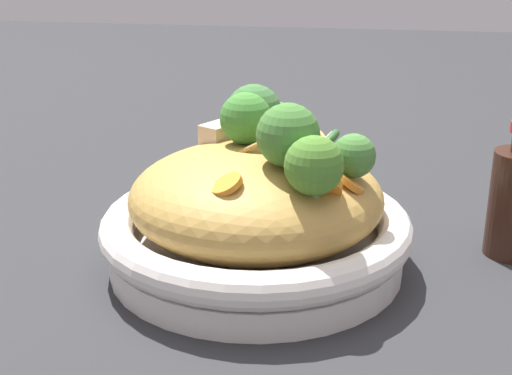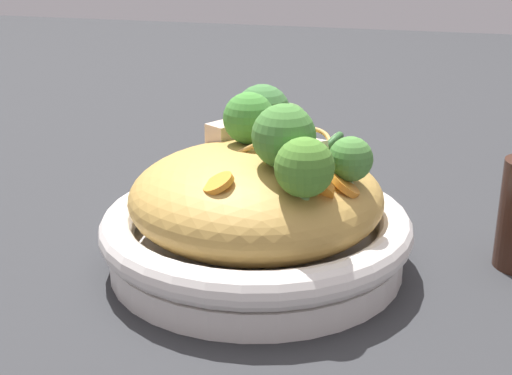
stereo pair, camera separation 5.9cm
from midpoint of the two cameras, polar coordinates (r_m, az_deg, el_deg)
name	(u,v)px [view 1 (the left image)]	position (r m, az deg, el deg)	size (l,w,h in m)	color
ground_plane	(256,265)	(0.62, -2.75, -6.25)	(3.00, 3.00, 0.00)	#2B2C2F
serving_bowl	(256,237)	(0.61, -2.79, -3.99)	(0.26, 0.26, 0.05)	white
noodle_heap	(256,196)	(0.59, -2.83, -0.74)	(0.21, 0.21, 0.10)	#BF9346
broccoli_florets	(279,132)	(0.59, -1.03, 4.38)	(0.15, 0.19, 0.07)	#8DB86B
carrot_coins	(304,171)	(0.55, 0.81, 1.27)	(0.12, 0.14, 0.03)	orange
zucchini_slices	(328,148)	(0.61, 3.00, 3.08)	(0.06, 0.07, 0.03)	beige
chicken_chunks	(268,147)	(0.59, -1.86, 3.22)	(0.12, 0.10, 0.03)	beige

